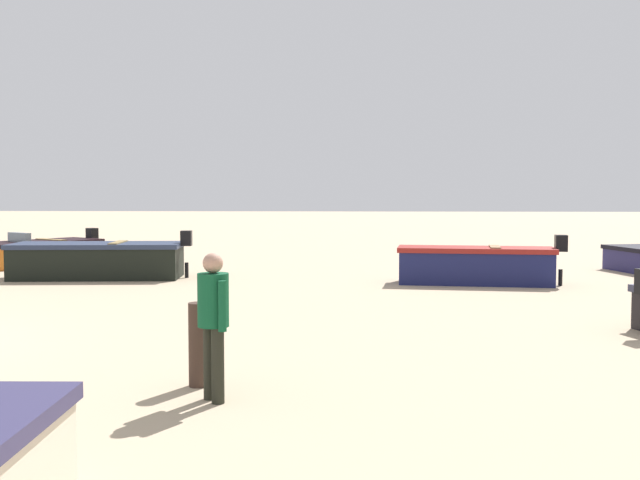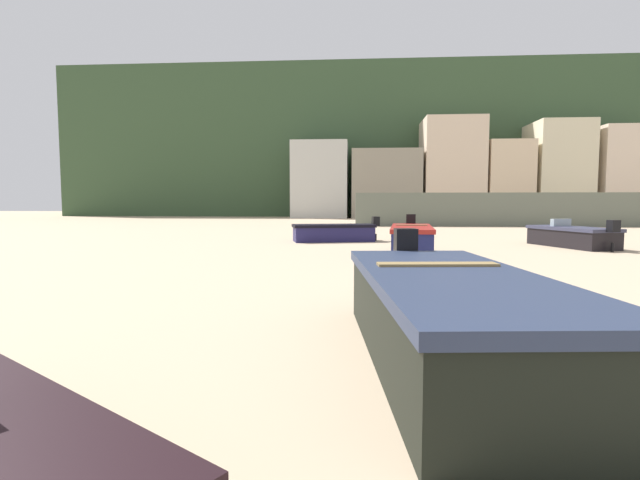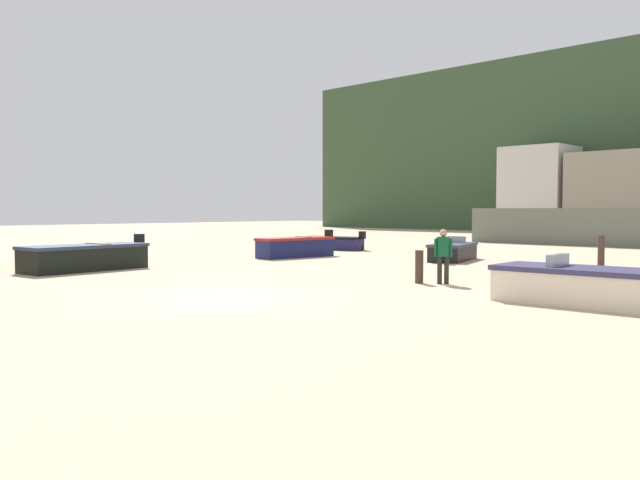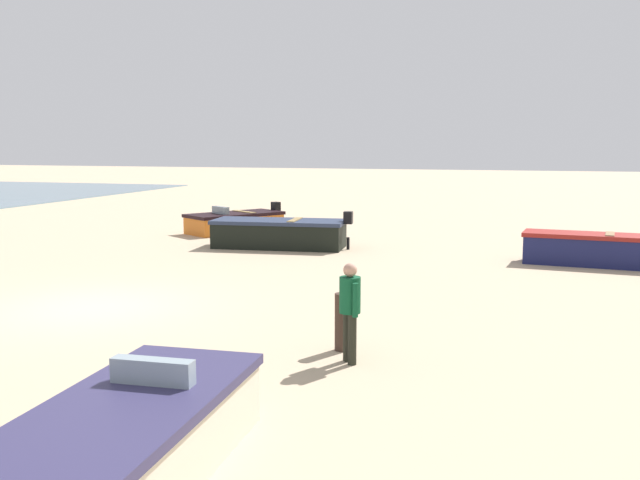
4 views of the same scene
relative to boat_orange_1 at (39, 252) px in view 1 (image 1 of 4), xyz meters
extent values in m
cube|color=orange|center=(0.01, -0.01, -0.08)|extent=(3.91, 3.35, 0.65)
cube|color=black|center=(0.01, -0.01, 0.31)|extent=(4.04, 3.47, 0.12)
cube|color=black|center=(-1.65, 1.11, 0.49)|extent=(0.41, 0.42, 0.40)
cylinder|color=black|center=(-1.65, 1.11, -0.24)|extent=(0.14, 0.14, 0.32)
cube|color=#8C9EA8|center=(0.54, -0.36, 0.51)|extent=(0.70, 0.90, 0.28)
cube|color=olive|center=(-0.37, 0.25, 0.36)|extent=(0.95, 1.26, 0.08)
cube|color=#171D50|center=(4.18, 12.85, 0.00)|extent=(1.51, 3.81, 0.80)
cube|color=maroon|center=(4.18, 12.85, 0.46)|extent=(1.60, 3.91, 0.12)
cube|color=black|center=(4.39, 14.88, 0.64)|extent=(0.35, 0.31, 0.40)
cylinder|color=black|center=(4.39, 14.88, -0.20)|extent=(0.11, 0.11, 0.40)
cube|color=olive|center=(4.23, 13.31, 0.51)|extent=(0.98, 0.34, 0.08)
cube|color=black|center=(3.43, 3.07, 0.01)|extent=(1.98, 4.44, 0.81)
cube|color=#27324C|center=(3.43, 3.07, 0.48)|extent=(2.07, 4.55, 0.12)
cube|color=black|center=(3.21, 5.40, 0.66)|extent=(0.34, 0.31, 0.40)
cylinder|color=black|center=(3.21, 5.40, -0.20)|extent=(0.11, 0.11, 0.41)
cube|color=olive|center=(3.38, 3.61, 0.53)|extent=(1.37, 0.36, 0.08)
cylinder|color=#402E25|center=(14.48, 8.15, 0.09)|extent=(0.24, 0.24, 0.98)
cylinder|color=black|center=(15.20, 8.51, 0.01)|extent=(0.20, 0.20, 0.82)
cylinder|color=black|center=(15.04, 8.39, 0.01)|extent=(0.20, 0.20, 0.82)
cylinder|color=#0F4E2D|center=(15.12, 8.45, 0.71)|extent=(0.48, 0.48, 0.58)
cylinder|color=#0F4E2D|center=(15.30, 8.58, 0.67)|extent=(0.13, 0.13, 0.54)
cylinder|color=#0F4E2D|center=(14.95, 8.31, 0.67)|extent=(0.13, 0.13, 0.54)
sphere|color=tan|center=(15.12, 8.45, 1.11)|extent=(0.31, 0.31, 0.22)
camera|label=1|loc=(23.27, 10.05, 1.87)|focal=43.12mm
camera|label=2|loc=(2.44, -1.83, 1.25)|focal=26.76mm
camera|label=3|loc=(25.73, -7.65, 1.79)|focal=36.26mm
camera|label=4|loc=(25.99, 11.16, 3.11)|focal=40.46mm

